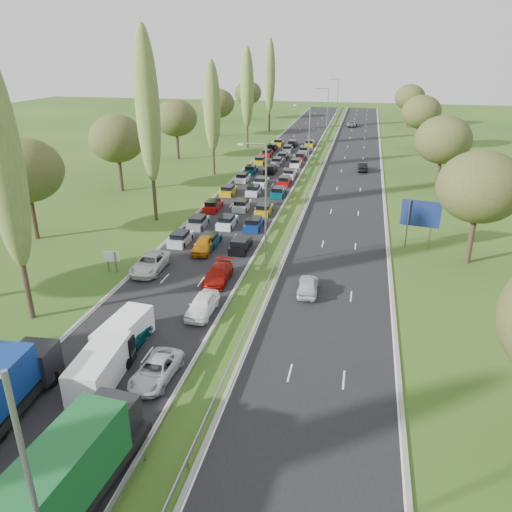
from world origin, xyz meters
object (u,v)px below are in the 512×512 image
Objects in this scene: green_lorry at (44,503)px; white_van_rear at (125,331)px; info_sign at (111,259)px; direction_sign at (421,216)px; near_car_2 at (150,263)px; white_van_front at (102,365)px.

green_lorry is 2.55× the size of white_van_rear.
direction_sign is at bearing 23.79° from info_sign.
green_lorry reaches higher than info_sign.
near_car_2 is 28.09m from direction_sign.
info_sign is (-7.38, 15.67, 0.21)m from white_van_front.
direction_sign is at bearing 52.41° from white_van_rear.
white_van_rear is at bearing -76.25° from near_car_2.
green_lorry is at bearing -71.47° from white_van_rear.
white_van_rear reaches higher than info_sign.
green_lorry is 6.41× the size of info_sign.
direction_sign is at bearing 22.66° from near_car_2.
white_van_front is (3.97, -16.69, 0.37)m from near_car_2.
info_sign is at bearing 116.70° from green_lorry.
near_car_2 is 1.06× the size of white_van_rear.
near_car_2 is at bearing 99.41° from white_van_front.
white_van_front is 35.62m from direction_sign.
white_van_rear reaches higher than near_car_2.
direction_sign is (25.39, 11.68, 2.77)m from near_car_2.
direction_sign is (28.80, 12.69, 2.20)m from info_sign.
direction_sign reaches higher than info_sign.
white_van_rear is at bearing 92.18° from white_van_front.
near_car_2 is 3.60m from info_sign.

